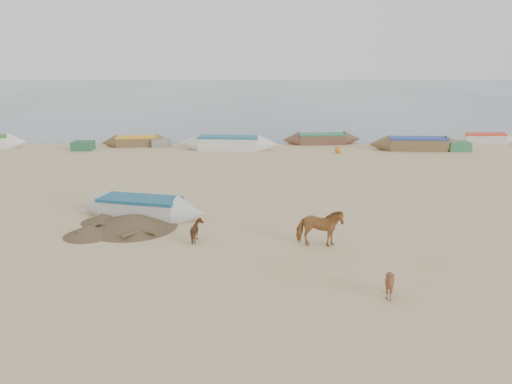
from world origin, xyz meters
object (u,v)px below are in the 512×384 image
calf_right (198,231)px  near_canoe (140,208)px  calf_front (390,284)px  cow_adult (319,228)px

calf_right → near_canoe: bearing=21.8°
calf_front → near_canoe: calf_front is taller
near_canoe → calf_front: bearing=-26.6°
calf_front → near_canoe: 10.84m
cow_adult → near_canoe: bearing=71.3°
cow_adult → near_canoe: (-6.79, 3.30, -0.25)m
calf_right → calf_front: bearing=-149.9°
cow_adult → calf_front: (1.36, -3.86, -0.25)m
calf_right → near_canoe: near_canoe is taller
calf_right → near_canoe: size_ratio=0.14×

